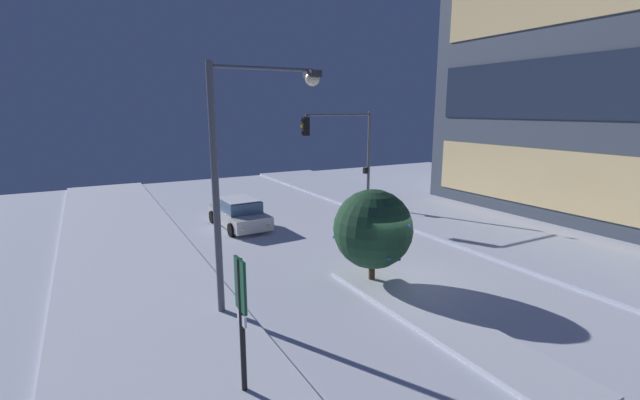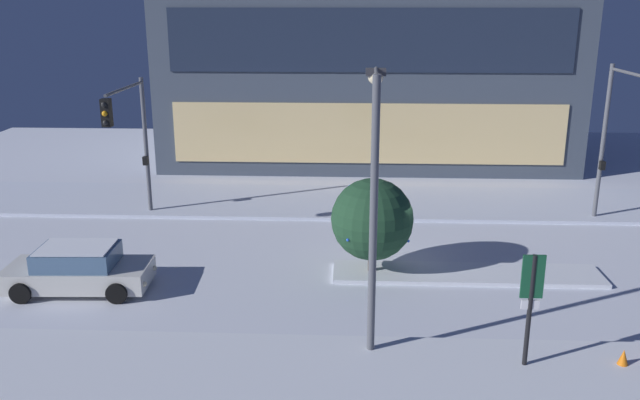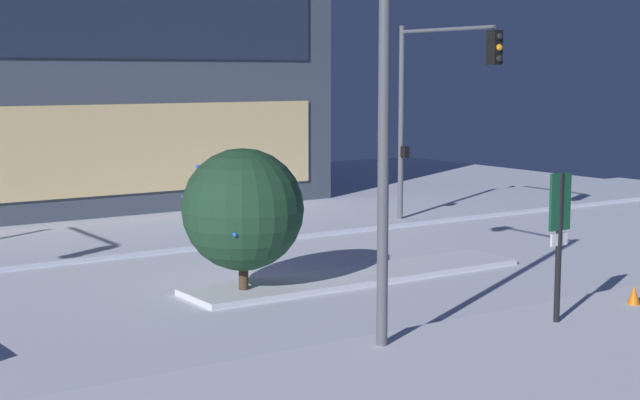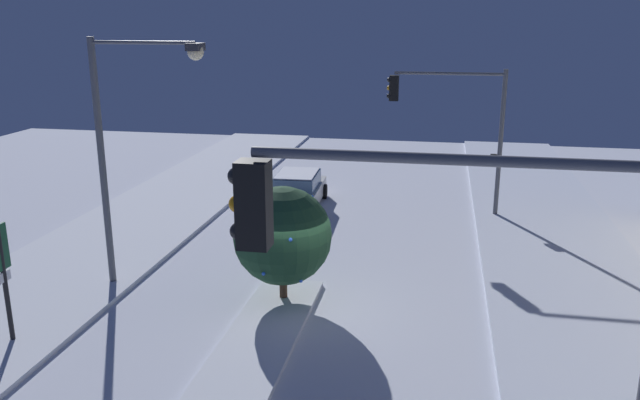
# 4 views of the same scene
# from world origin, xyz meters

# --- Properties ---
(ground) EXTENTS (52.00, 52.00, 0.00)m
(ground) POSITION_xyz_m (0.00, 0.00, 0.00)
(ground) COLOR silver
(curb_strip_near) EXTENTS (52.00, 5.20, 0.14)m
(curb_strip_near) POSITION_xyz_m (0.00, -7.76, 0.07)
(curb_strip_near) COLOR silver
(curb_strip_near) RESTS_ON ground
(curb_strip_far) EXTENTS (52.00, 5.20, 0.14)m
(curb_strip_far) POSITION_xyz_m (0.00, 7.76, 0.07)
(curb_strip_far) COLOR silver
(curb_strip_far) RESTS_ON ground
(median_strip) EXTENTS (9.00, 1.80, 0.14)m
(median_strip) POSITION_xyz_m (2.93, -0.50, 0.07)
(median_strip) COLOR silver
(median_strip) RESTS_ON ground
(car_near) EXTENTS (4.63, 2.27, 1.49)m
(car_near) POSITION_xyz_m (-9.66, -2.23, 0.71)
(car_near) COLOR silver
(car_near) RESTS_ON ground
(traffic_light_corner_far_right) EXTENTS (0.32, 4.69, 6.53)m
(traffic_light_corner_far_right) POSITION_xyz_m (9.38, 4.23, 4.47)
(traffic_light_corner_far_right) COLOR #565960
(traffic_light_corner_far_right) RESTS_ON ground
(traffic_light_corner_far_left) EXTENTS (0.32, 4.61, 5.89)m
(traffic_light_corner_far_left) POSITION_xyz_m (-9.76, 4.18, 4.07)
(traffic_light_corner_far_left) COLOR #565960
(traffic_light_corner_far_left) RESTS_ON ground
(street_lamp_arched) EXTENTS (0.56, 3.35, 7.27)m
(street_lamp_arched) POSITION_xyz_m (-0.44, -4.88, 4.80)
(street_lamp_arched) COLOR #565960
(street_lamp_arched) RESTS_ON ground
(parking_info_sign) EXTENTS (0.55, 0.12, 3.08)m
(parking_info_sign) POSITION_xyz_m (3.38, -6.45, 1.97)
(parking_info_sign) COLOR black
(parking_info_sign) RESTS_ON ground
(decorated_tree_median) EXTENTS (2.75, 2.75, 3.34)m
(decorated_tree_median) POSITION_xyz_m (-0.30, -0.51, 1.96)
(decorated_tree_median) COLOR #473323
(decorated_tree_median) RESTS_ON ground
(construction_cone) EXTENTS (0.36, 0.36, 0.55)m
(construction_cone) POSITION_xyz_m (5.85, -6.34, 0.28)
(construction_cone) COLOR orange
(construction_cone) RESTS_ON ground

